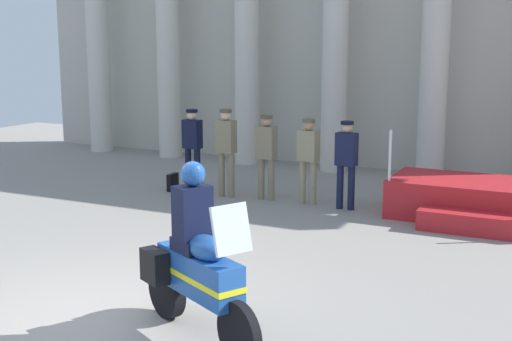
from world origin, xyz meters
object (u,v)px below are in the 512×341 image
object	(u,v)px
officer_in_row_4	(346,158)
briefcase_on_ground	(173,182)
officer_in_row_2	(266,150)
officer_in_row_0	(192,143)
officer_in_row_3	(308,154)
motorcycle_with_rider	(196,265)
officer_in_row_1	(226,146)
reviewing_stand	(481,202)

from	to	relation	value
officer_in_row_4	briefcase_on_ground	distance (m)	3.86
officer_in_row_2	officer_in_row_0	bearing A→B (deg)	6.15
officer_in_row_2	officer_in_row_3	bearing A→B (deg)	-171.00
officer_in_row_3	briefcase_on_ground	size ratio (longest dim) A/B	4.56
officer_in_row_3	motorcycle_with_rider	distance (m)	6.25
officer_in_row_1	officer_in_row_2	xyz separation A→B (m)	(0.83, 0.12, -0.05)
reviewing_stand	officer_in_row_1	distance (m)	4.94
briefcase_on_ground	officer_in_row_0	bearing A→B (deg)	17.32
briefcase_on_ground	officer_in_row_4	bearing A→B (deg)	0.89
officer_in_row_0	officer_in_row_2	distance (m)	1.70
officer_in_row_2	reviewing_stand	bearing A→B (deg)	-169.51
reviewing_stand	officer_in_row_0	bearing A→B (deg)	-177.66
briefcase_on_ground	officer_in_row_2	bearing A→B (deg)	2.95
officer_in_row_1	briefcase_on_ground	xyz separation A→B (m)	(-1.29, 0.01, -0.86)
officer_in_row_0	motorcycle_with_rider	bearing A→B (deg)	128.41
reviewing_stand	officer_in_row_0	xyz separation A→B (m)	(-5.74, -0.23, 0.69)
officer_in_row_2	motorcycle_with_rider	world-z (taller)	motorcycle_with_rider
officer_in_row_0	briefcase_on_ground	bearing A→B (deg)	24.19
officer_in_row_1	officer_in_row_2	size ratio (longest dim) A/B	1.05
reviewing_stand	officer_in_row_1	xyz separation A→B (m)	(-4.87, -0.37, 0.72)
officer_in_row_3	briefcase_on_ground	xyz separation A→B (m)	(-2.98, -0.14, -0.79)
officer_in_row_3	motorcycle_with_rider	size ratio (longest dim) A/B	0.86
motorcycle_with_rider	officer_in_row_0	bearing A→B (deg)	149.53
officer_in_row_4	briefcase_on_ground	xyz separation A→B (m)	(-3.77, -0.06, -0.79)
reviewing_stand	officer_in_row_1	bearing A→B (deg)	-175.61
officer_in_row_4	motorcycle_with_rider	bearing A→B (deg)	100.66
officer_in_row_3	briefcase_on_ground	world-z (taller)	officer_in_row_3
officer_in_row_1	briefcase_on_ground	size ratio (longest dim) A/B	4.90
reviewing_stand	briefcase_on_ground	world-z (taller)	reviewing_stand
motorcycle_with_rider	briefcase_on_ground	distance (m)	7.32
reviewing_stand	briefcase_on_ground	distance (m)	6.17
officer_in_row_0	officer_in_row_2	bearing A→B (deg)	-173.85
officer_in_row_1	officer_in_row_3	bearing A→B (deg)	-168.05
officer_in_row_4	officer_in_row_0	bearing A→B (deg)	5.64
officer_in_row_1	motorcycle_with_rider	distance (m)	6.64
officer_in_row_0	officer_in_row_1	world-z (taller)	officer_in_row_1
reviewing_stand	officer_in_row_0	distance (m)	5.79
motorcycle_with_rider	briefcase_on_ground	xyz separation A→B (m)	(-4.17, 5.99, -0.61)
reviewing_stand	officer_in_row_3	world-z (taller)	officer_in_row_3
reviewing_stand	officer_in_row_4	distance (m)	2.50
officer_in_row_4	officer_in_row_2	bearing A→B (deg)	5.12
briefcase_on_ground	officer_in_row_1	bearing A→B (deg)	-0.42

